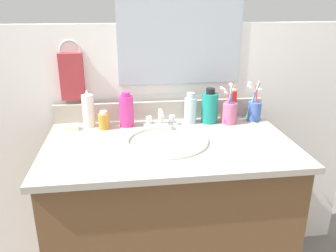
{
  "coord_description": "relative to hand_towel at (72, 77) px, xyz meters",
  "views": [
    {
      "loc": [
        -0.18,
        -1.31,
        1.4
      ],
      "look_at": [
        -0.0,
        0.0,
        0.91
      ],
      "focal_mm": 36.47,
      "sensor_mm": 36.0,
      "label": 1
    }
  ],
  "objects": [
    {
      "name": "cup_pink",
      "position": [
        0.73,
        -0.13,
        -0.16
      ],
      "size": [
        0.08,
        0.09,
        0.2
      ],
      "color": "#D16693",
      "rests_on": "countertop"
    },
    {
      "name": "hand_towel",
      "position": [
        0.0,
        0.0,
        0.0
      ],
      "size": [
        0.11,
        0.04,
        0.22
      ],
      "primitive_type": "cube",
      "color": "#A53338"
    },
    {
      "name": "towel_ring",
      "position": [
        0.0,
        0.02,
        0.12
      ],
      "size": [
        0.1,
        0.01,
        0.1
      ],
      "primitive_type": "torus",
      "rotation": [
        1.57,
        0.0,
        0.0
      ],
      "color": "silver"
    },
    {
      "name": "backsplash",
      "position": [
        0.42,
        -0.02,
        -0.17
      ],
      "size": [
        1.03,
        0.02,
        0.09
      ],
      "primitive_type": "cube",
      "color": "#B2A899",
      "rests_on": "countertop"
    },
    {
      "name": "bottle_soap_pink",
      "position": [
        0.25,
        -0.1,
        -0.14
      ],
      "size": [
        0.07,
        0.07,
        0.16
      ],
      "color": "#D8338C",
      "rests_on": "countertop"
    },
    {
      "name": "countertop",
      "position": [
        0.42,
        -0.32,
        -0.23
      ],
      "size": [
        1.03,
        0.62,
        0.03
      ],
      "primitive_type": "cube",
      "color": "#B2A899",
      "rests_on": "vanity_cabinet"
    },
    {
      "name": "bottle_gel_clear",
      "position": [
        0.55,
        -0.1,
        -0.15
      ],
      "size": [
        0.06,
        0.06,
        0.15
      ],
      "color": "silver",
      "rests_on": "countertop"
    },
    {
      "name": "sink_basin",
      "position": [
        0.4,
        -0.32,
        -0.25
      ],
      "size": [
        0.36,
        0.36,
        0.11
      ],
      "color": "white",
      "rests_on": "countertop"
    },
    {
      "name": "bottle_spray_red",
      "position": [
        0.77,
        -0.06,
        -0.15
      ],
      "size": [
        0.04,
        0.04,
        0.17
      ],
      "color": "red",
      "rests_on": "countertop"
    },
    {
      "name": "bottle_mouthwash_teal",
      "position": [
        0.64,
        -0.1,
        -0.14
      ],
      "size": [
        0.08,
        0.08,
        0.17
      ],
      "color": "teal",
      "rests_on": "countertop"
    },
    {
      "name": "vanity_cabinet",
      "position": [
        0.42,
        -0.32,
        -0.65
      ],
      "size": [
        0.99,
        0.57,
        0.82
      ],
      "primitive_type": "cube",
      "color": "brown",
      "rests_on": "ground_plane"
    },
    {
      "name": "cup_blue_plastic",
      "position": [
        0.87,
        -0.1,
        -0.17
      ],
      "size": [
        0.08,
        0.07,
        0.2
      ],
      "color": "#3F66B7",
      "rests_on": "countertop"
    },
    {
      "name": "soap_bar",
      "position": [
        -0.01,
        -0.12,
        -0.21
      ],
      "size": [
        0.06,
        0.04,
        0.02
      ],
      "primitive_type": "cube",
      "color": "white",
      "rests_on": "countertop"
    },
    {
      "name": "back_wall",
      "position": [
        0.42,
        0.04,
        -0.41
      ],
      "size": [
        2.13,
        0.04,
        1.3
      ],
      "primitive_type": "cube",
      "color": "white",
      "rests_on": "ground_plane"
    },
    {
      "name": "bottle_lotion_white",
      "position": [
        0.07,
        -0.09,
        -0.14
      ],
      "size": [
        0.05,
        0.05,
        0.18
      ],
      "color": "white",
      "rests_on": "countertop"
    },
    {
      "name": "bottle_oil_amber",
      "position": [
        0.14,
        -0.13,
        -0.18
      ],
      "size": [
        0.05,
        0.05,
        0.09
      ],
      "color": "gold",
      "rests_on": "countertop"
    },
    {
      "name": "faucet",
      "position": [
        0.4,
        -0.12,
        -0.19
      ],
      "size": [
        0.16,
        0.1,
        0.08
      ],
      "color": "silver",
      "rests_on": "countertop"
    },
    {
      "name": "mirror_panel",
      "position": [
        0.52,
        0.02,
        0.23
      ],
      "size": [
        0.6,
        0.01,
        0.56
      ],
      "primitive_type": "cube",
      "color": "#B2BCC6"
    }
  ]
}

